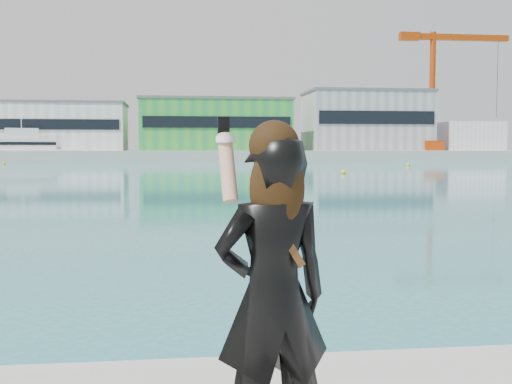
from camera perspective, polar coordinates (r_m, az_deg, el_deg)
far_quay at (r=134.05m, az=-7.15°, el=3.25°), size 320.00×40.00×2.00m
warehouse_white at (r=133.86m, az=-16.68°, el=5.58°), size 24.48×15.35×9.50m
warehouse_green at (r=132.37m, az=-3.69°, el=5.98°), size 30.60×16.36×10.50m
warehouse_grey_right at (r=138.16m, az=9.76°, el=6.26°), size 25.50×15.35×12.50m
ancillary_shed at (r=144.22m, az=18.39°, el=4.72°), size 12.00×10.00×6.00m
dock_crane at (r=137.51m, az=15.87°, el=9.02°), size 23.00×4.00×24.00m
flagpole_right at (r=127.10m, az=2.90°, el=5.74°), size 1.28×0.16×8.00m
motor_yacht at (r=123.77m, az=-19.43°, el=3.58°), size 17.73×8.97×7.97m
buoy_near at (r=93.63m, az=13.38°, el=2.29°), size 0.50×0.50×0.50m
buoy_far at (r=105.99m, az=-21.48°, el=2.30°), size 0.50×0.50×0.50m
buoy_extra at (r=62.52m, az=7.79°, el=1.61°), size 0.50×0.50×0.50m
woman at (r=3.45m, az=1.48°, el=-8.47°), size 0.70×0.52×1.84m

